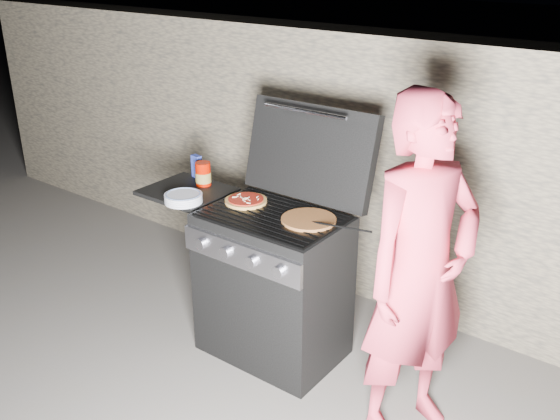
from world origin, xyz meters
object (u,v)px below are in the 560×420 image
Objects in this scene: pizza_topped at (246,200)px; sauce_jar at (203,174)px; gas_grill at (241,273)px; person at (420,275)px.

sauce_jar is (-0.41, 0.08, 0.05)m from pizza_topped.
gas_grill is 5.44× the size of pizza_topped.
gas_grill is at bearing -17.20° from sauce_jar.
pizza_topped is 0.42m from sauce_jar.
gas_grill is 0.76× the size of person.
pizza_topped is 1.18m from person.
sauce_jar is 0.08× the size of person.
person is (1.17, -0.13, -0.05)m from pizza_topped.
person is at bearing -6.50° from pizza_topped.
sauce_jar reaches higher than pizza_topped.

